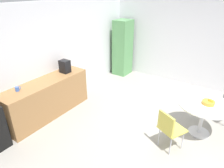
% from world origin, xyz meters
% --- Properties ---
extents(ground_plane, '(6.00, 6.00, 0.00)m').
position_xyz_m(ground_plane, '(0.00, 0.00, 0.00)').
color(ground_plane, '#9E998E').
extents(wall_back, '(6.00, 0.10, 2.60)m').
position_xyz_m(wall_back, '(0.00, 3.00, 1.30)').
color(wall_back, silver).
rests_on(wall_back, ground_plane).
extents(wall_side_right, '(0.10, 6.00, 2.60)m').
position_xyz_m(wall_side_right, '(3.00, 0.00, 1.30)').
color(wall_side_right, silver).
rests_on(wall_side_right, ground_plane).
extents(counter_block, '(2.18, 0.60, 0.90)m').
position_xyz_m(counter_block, '(-0.74, 2.65, 0.45)').
color(counter_block, '#9E7042').
rests_on(counter_block, ground_plane).
extents(locker_cabinet, '(0.60, 0.50, 1.90)m').
position_xyz_m(locker_cabinet, '(2.55, 2.55, 0.95)').
color(locker_cabinet, '#599959').
rests_on(locker_cabinet, ground_plane).
extents(round_table, '(1.07, 1.07, 0.74)m').
position_xyz_m(round_table, '(0.59, -0.62, 0.60)').
color(round_table, silver).
rests_on(round_table, ground_plane).
extents(chair_yellow, '(0.56, 0.56, 0.83)m').
position_xyz_m(chair_yellow, '(-0.26, -0.20, 0.52)').
color(chair_yellow, silver).
rests_on(chair_yellow, ground_plane).
extents(fruit_bowl, '(0.24, 0.24, 0.11)m').
position_xyz_m(fruit_bowl, '(0.61, -0.67, 0.78)').
color(fruit_bowl, gold).
rests_on(fruit_bowl, round_table).
extents(mug_white, '(0.13, 0.08, 0.09)m').
position_xyz_m(mug_white, '(-1.38, 2.73, 0.95)').
color(mug_white, '#3F66BF').
rests_on(mug_white, counter_block).
extents(coffee_maker, '(0.20, 0.24, 0.32)m').
position_xyz_m(coffee_maker, '(-0.09, 2.65, 1.06)').
color(coffee_maker, black).
rests_on(coffee_maker, counter_block).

